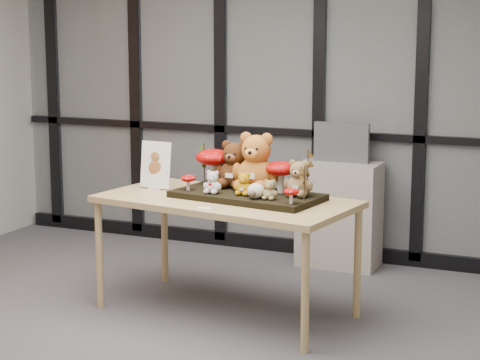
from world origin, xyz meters
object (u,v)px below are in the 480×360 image
at_px(bear_pooh_yellow, 256,159).
at_px(plush_cream_hedgehog, 256,190).
at_px(bear_tan_back, 299,176).
at_px(cabinet, 339,214).
at_px(bear_white_bow, 213,181).
at_px(mushroom_back_left, 213,165).
at_px(mushroom_front_right, 291,195).
at_px(sign_holder, 156,167).
at_px(bear_small_yellow, 244,183).
at_px(diorama_tray, 247,196).
at_px(monitor, 341,142).
at_px(bear_brown_medium, 235,162).
at_px(mushroom_front_left, 188,182).
at_px(display_table, 226,208).
at_px(mushroom_back_right, 281,175).
at_px(bear_beige_small, 270,188).

height_order(bear_pooh_yellow, plush_cream_hedgehog, bear_pooh_yellow).
height_order(bear_pooh_yellow, bear_tan_back, bear_pooh_yellow).
bearing_deg(cabinet, bear_white_bow, -105.75).
distance_m(bear_pooh_yellow, plush_cream_hedgehog, 0.31).
xyz_separation_m(mushroom_back_left, cabinet, (0.56, 1.21, -0.55)).
bearing_deg(plush_cream_hedgehog, mushroom_back_left, 152.16).
bearing_deg(mushroom_front_right, sign_holder, 165.71).
distance_m(bear_pooh_yellow, bear_small_yellow, 0.22).
distance_m(diorama_tray, monitor, 1.44).
distance_m(bear_brown_medium, bear_white_bow, 0.28).
height_order(mushroom_front_right, cabinet, mushroom_front_right).
bearing_deg(mushroom_front_left, bear_small_yellow, -0.96).
xyz_separation_m(display_table, sign_holder, (-0.60, 0.11, 0.23)).
relative_size(bear_tan_back, bear_white_bow, 1.55).
bearing_deg(diorama_tray, bear_pooh_yellow, 77.05).
height_order(display_table, diorama_tray, diorama_tray).
bearing_deg(display_table, bear_brown_medium, 103.49).
bearing_deg(bear_brown_medium, mushroom_front_left, -130.96).
relative_size(display_table, mushroom_back_right, 7.71).
height_order(mushroom_front_left, monitor, monitor).
relative_size(bear_white_bow, plush_cream_hedgehog, 1.54).
relative_size(bear_pooh_yellow, mushroom_front_left, 3.79).
height_order(display_table, bear_brown_medium, bear_brown_medium).
distance_m(mushroom_front_left, cabinet, 1.67).
distance_m(bear_tan_back, mushroom_back_right, 0.16).
xyz_separation_m(plush_cream_hedgehog, mushroom_front_right, (0.27, -0.06, 0.00)).
bearing_deg(bear_small_yellow, diorama_tray, 106.75).
relative_size(bear_pooh_yellow, mushroom_front_right, 3.95).
height_order(mushroom_back_right, mushroom_front_left, mushroom_back_right).
height_order(display_table, bear_pooh_yellow, bear_pooh_yellow).
bearing_deg(cabinet, bear_beige_small, -90.07).
xyz_separation_m(display_table, mushroom_back_right, (0.34, 0.13, 0.23)).
height_order(bear_small_yellow, bear_white_bow, bear_white_bow).
distance_m(bear_tan_back, cabinet, 1.48).
xyz_separation_m(bear_brown_medium, bear_white_bow, (-0.05, -0.25, -0.09)).
height_order(diorama_tray, bear_brown_medium, bear_brown_medium).
bearing_deg(display_table, bear_tan_back, 16.29).
bearing_deg(bear_pooh_yellow, cabinet, 90.07).
bearing_deg(monitor, bear_tan_back, -84.54).
bearing_deg(sign_holder, monitor, 58.45).
bearing_deg(cabinet, diorama_tray, -99.18).
xyz_separation_m(sign_holder, cabinet, (0.96, 1.33, -0.53)).
height_order(bear_tan_back, sign_holder, sign_holder).
distance_m(display_table, bear_brown_medium, 0.34).
bearing_deg(bear_pooh_yellow, display_table, -134.62).
height_order(plush_cream_hedgehog, sign_holder, sign_holder).
height_order(diorama_tray, sign_holder, sign_holder).
bearing_deg(diorama_tray, monitor, 89.39).
xyz_separation_m(bear_tan_back, bear_white_bow, (-0.56, -0.14, -0.05)).
distance_m(display_table, sign_holder, 0.65).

